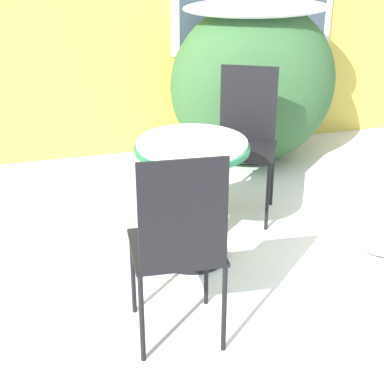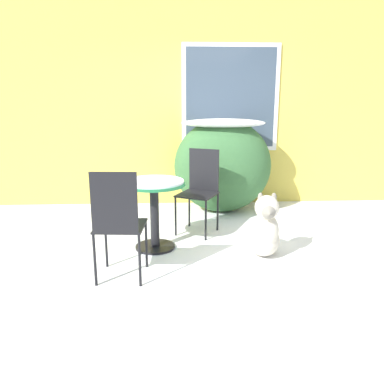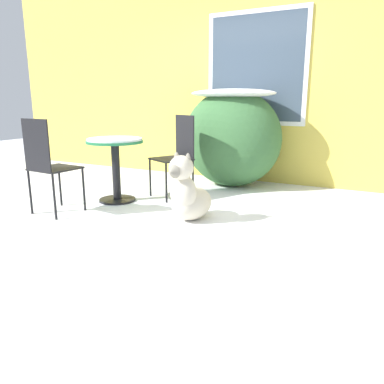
% 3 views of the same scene
% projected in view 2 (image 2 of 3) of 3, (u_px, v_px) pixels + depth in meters
% --- Properties ---
extents(ground_plane, '(16.00, 16.00, 0.00)m').
position_uv_depth(ground_plane, '(195.00, 257.00, 3.88)').
color(ground_plane, white).
extents(house_wall, '(8.00, 0.10, 3.27)m').
position_uv_depth(house_wall, '(189.00, 98.00, 5.64)').
color(house_wall, '#DBC14C').
rests_on(house_wall, ground_plane).
extents(shrub_left, '(1.39, 0.99, 1.34)m').
position_uv_depth(shrub_left, '(223.00, 163.00, 5.38)').
color(shrub_left, '#386638').
rests_on(shrub_left, ground_plane).
extents(patio_table, '(0.66, 0.66, 0.76)m').
position_uv_depth(patio_table, '(154.00, 198.00, 4.00)').
color(patio_table, black).
rests_on(patio_table, ground_plane).
extents(patio_chair_near_table, '(0.57, 0.57, 1.01)m').
position_uv_depth(patio_chair_near_table, '(200.00, 187.00, 4.55)').
color(patio_chair_near_table, black).
rests_on(patio_chair_near_table, ground_plane).
extents(patio_chair_far_side, '(0.46, 0.46, 1.01)m').
position_uv_depth(patio_chair_far_side, '(118.00, 221.00, 3.25)').
color(patio_chair_far_side, black).
rests_on(patio_chair_far_side, ground_plane).
extents(dog, '(0.40, 0.74, 0.71)m').
position_uv_depth(dog, '(264.00, 232.00, 3.85)').
color(dog, beige).
rests_on(dog, ground_plane).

